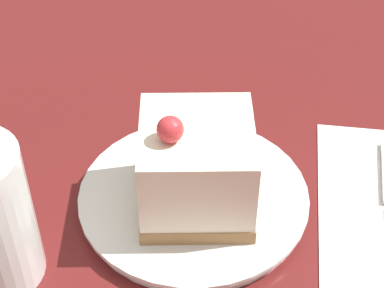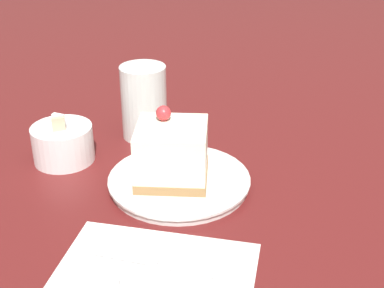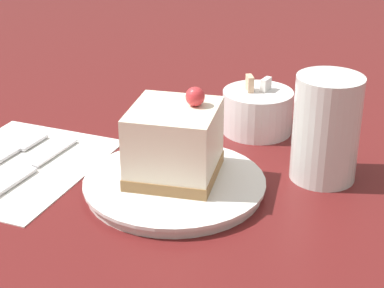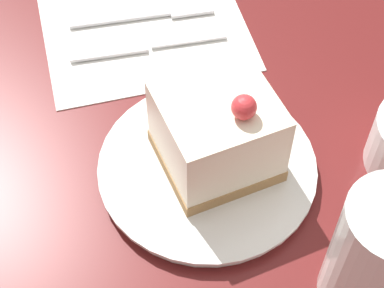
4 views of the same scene
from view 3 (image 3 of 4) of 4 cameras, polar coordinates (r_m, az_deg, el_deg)
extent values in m
plane|color=#5B1919|center=(0.73, -0.32, -5.21)|extent=(4.00, 4.00, 0.00)
cylinder|color=silver|center=(0.75, -1.56, -3.68)|extent=(0.21, 0.21, 0.01)
cylinder|color=silver|center=(0.75, -1.57, -3.31)|extent=(0.21, 0.21, 0.00)
cube|color=#9E7547|center=(0.76, -1.56, -2.33)|extent=(0.11, 0.11, 0.01)
cube|color=white|center=(0.74, -1.60, 0.62)|extent=(0.10, 0.11, 0.07)
sphere|color=red|center=(0.73, -0.06, 4.26)|extent=(0.02, 0.02, 0.02)
cube|color=white|center=(0.84, -15.28, -1.85)|extent=(0.23, 0.27, 0.00)
cube|color=silver|center=(0.90, -14.23, 0.22)|extent=(0.04, 0.06, 0.00)
cube|color=silver|center=(0.80, -15.78, -3.24)|extent=(0.04, 0.09, 0.00)
cube|color=silver|center=(0.86, -12.04, -0.74)|extent=(0.03, 0.09, 0.00)
cylinder|color=white|center=(0.91, 5.83, 2.90)|extent=(0.10, 0.10, 0.06)
cube|color=#D8B28C|center=(0.89, 5.15, 5.33)|extent=(0.01, 0.02, 0.02)
cube|color=white|center=(0.90, 6.59, 5.22)|extent=(0.02, 0.02, 0.02)
cylinder|color=silver|center=(0.78, 11.84, 1.36)|extent=(0.08, 0.08, 0.13)
camera|label=1|loc=(1.07, 4.95, 28.75)|focal=60.00mm
camera|label=2|loc=(1.03, -46.70, 21.33)|focal=50.00mm
camera|label=4|loc=(0.53, 38.16, 37.94)|focal=60.00mm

